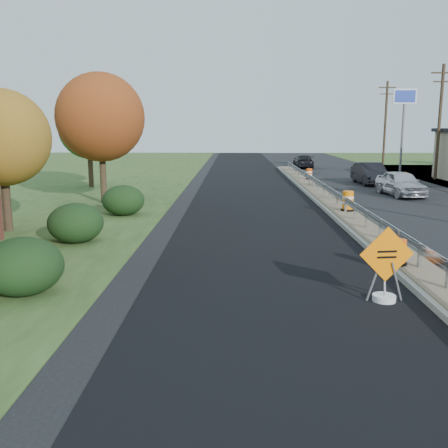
{
  "coord_description": "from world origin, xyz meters",
  "views": [
    {
      "loc": [
        -5.53,
        -18.4,
        4.28
      ],
      "look_at": [
        -5.85,
        -1.9,
        1.1
      ],
      "focal_mm": 40.0,
      "sensor_mm": 36.0,
      "label": 1
    }
  ],
  "objects_px": {
    "barrel_median_near": "(399,252)",
    "car_dark_far": "(303,161)",
    "caution_sign": "(385,283)",
    "car_dark_mid": "(370,173)",
    "barrel_shoulder_mid": "(403,179)",
    "car_silver": "(401,183)",
    "barrel_median_mid": "(348,201)",
    "barrel_median_far": "(309,174)"
  },
  "relations": [
    {
      "from": "car_dark_mid",
      "to": "barrel_median_far",
      "type": "bearing_deg",
      "value": 160.14
    },
    {
      "from": "barrel_median_mid",
      "to": "car_dark_far",
      "type": "bearing_deg",
      "value": 86.34
    },
    {
      "from": "caution_sign",
      "to": "car_dark_far",
      "type": "bearing_deg",
      "value": 77.43
    },
    {
      "from": "barrel_median_mid",
      "to": "barrel_median_far",
      "type": "bearing_deg",
      "value": 88.57
    },
    {
      "from": "barrel_median_near",
      "to": "car_dark_far",
      "type": "xyz_separation_m",
      "value": [
        2.64,
        40.15,
        0.11
      ]
    },
    {
      "from": "barrel_shoulder_mid",
      "to": "car_silver",
      "type": "distance_m",
      "value": 6.09
    },
    {
      "from": "barrel_shoulder_mid",
      "to": "car_silver",
      "type": "height_order",
      "value": "car_silver"
    },
    {
      "from": "barrel_shoulder_mid",
      "to": "car_dark_mid",
      "type": "distance_m",
      "value": 2.44
    },
    {
      "from": "barrel_shoulder_mid",
      "to": "car_dark_far",
      "type": "height_order",
      "value": "car_dark_far"
    },
    {
      "from": "barrel_median_mid",
      "to": "car_silver",
      "type": "relative_size",
      "value": 0.21
    },
    {
      "from": "car_dark_mid",
      "to": "barrel_median_mid",
      "type": "bearing_deg",
      "value": -110.78
    },
    {
      "from": "barrel_median_far",
      "to": "car_dark_mid",
      "type": "distance_m",
      "value": 4.71
    },
    {
      "from": "barrel_median_mid",
      "to": "car_silver",
      "type": "height_order",
      "value": "car_silver"
    },
    {
      "from": "barrel_median_far",
      "to": "car_dark_far",
      "type": "xyz_separation_m",
      "value": [
        1.54,
        14.64,
        0.07
      ]
    },
    {
      "from": "caution_sign",
      "to": "barrel_median_far",
      "type": "height_order",
      "value": "caution_sign"
    },
    {
      "from": "caution_sign",
      "to": "car_dark_mid",
      "type": "height_order",
      "value": "caution_sign"
    },
    {
      "from": "barrel_median_mid",
      "to": "car_dark_far",
      "type": "height_order",
      "value": "car_dark_far"
    },
    {
      "from": "barrel_shoulder_mid",
      "to": "car_dark_mid",
      "type": "relative_size",
      "value": 0.2
    },
    {
      "from": "barrel_shoulder_mid",
      "to": "car_dark_far",
      "type": "distance_m",
      "value": 17.8
    },
    {
      "from": "barrel_median_near",
      "to": "car_dark_far",
      "type": "distance_m",
      "value": 40.23
    },
    {
      "from": "barrel_shoulder_mid",
      "to": "barrel_median_mid",
      "type": "bearing_deg",
      "value": -118.39
    },
    {
      "from": "barrel_median_mid",
      "to": "car_dark_far",
      "type": "distance_m",
      "value": 30.22
    },
    {
      "from": "barrel_median_near",
      "to": "barrel_median_mid",
      "type": "height_order",
      "value": "barrel_median_mid"
    },
    {
      "from": "barrel_shoulder_mid",
      "to": "car_dark_mid",
      "type": "height_order",
      "value": "car_dark_mid"
    },
    {
      "from": "caution_sign",
      "to": "barrel_shoulder_mid",
      "type": "distance_m",
      "value": 27.28
    },
    {
      "from": "barrel_median_far",
      "to": "car_dark_far",
      "type": "bearing_deg",
      "value": 83.99
    },
    {
      "from": "barrel_shoulder_mid",
      "to": "barrel_median_near",
      "type": "bearing_deg",
      "value": -108.66
    },
    {
      "from": "caution_sign",
      "to": "car_dark_far",
      "type": "distance_m",
      "value": 42.96
    },
    {
      "from": "barrel_shoulder_mid",
      "to": "car_silver",
      "type": "bearing_deg",
      "value": -109.81
    },
    {
      "from": "caution_sign",
      "to": "barrel_median_near",
      "type": "relative_size",
      "value": 2.46
    },
    {
      "from": "caution_sign",
      "to": "car_dark_mid",
      "type": "bearing_deg",
      "value": 68.33
    },
    {
      "from": "caution_sign",
      "to": "car_silver",
      "type": "distance_m",
      "value": 21.2
    },
    {
      "from": "caution_sign",
      "to": "car_silver",
      "type": "relative_size",
      "value": 0.41
    },
    {
      "from": "barrel_median_near",
      "to": "car_dark_mid",
      "type": "relative_size",
      "value": 0.15
    },
    {
      "from": "car_dark_mid",
      "to": "barrel_shoulder_mid",
      "type": "bearing_deg",
      "value": -24.24
    },
    {
      "from": "caution_sign",
      "to": "barrel_median_mid",
      "type": "height_order",
      "value": "caution_sign"
    },
    {
      "from": "caution_sign",
      "to": "barrel_median_far",
      "type": "bearing_deg",
      "value": 77.89
    },
    {
      "from": "barrel_median_mid",
      "to": "car_dark_mid",
      "type": "relative_size",
      "value": 0.19
    },
    {
      "from": "barrel_median_mid",
      "to": "car_dark_mid",
      "type": "bearing_deg",
      "value": 70.92
    },
    {
      "from": "barrel_median_mid",
      "to": "barrel_median_near",
      "type": "bearing_deg",
      "value": -94.08
    },
    {
      "from": "car_dark_mid",
      "to": "barrel_median_near",
      "type": "bearing_deg",
      "value": -104.75
    },
    {
      "from": "barrel_median_near",
      "to": "barrel_median_far",
      "type": "relative_size",
      "value": 0.9
    }
  ]
}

